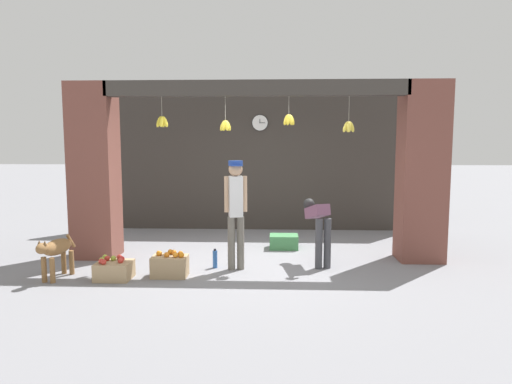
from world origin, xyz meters
TOP-DOWN VIEW (x-y plane):
  - ground_plane at (0.00, 0.00)m, footprint 60.00×60.00m
  - shop_back_wall at (0.00, 2.82)m, footprint 6.65×0.12m
  - shop_pillar_left at (-2.67, 0.30)m, footprint 0.70×0.60m
  - shop_pillar_right at (2.67, 0.30)m, footprint 0.70×0.60m
  - storefront_awning at (0.00, 0.12)m, footprint 4.75×0.32m
  - dog at (-2.75, -0.97)m, footprint 0.32×0.80m
  - shopkeeper at (-0.27, -0.39)m, footprint 0.34×0.28m
  - worker_stooping at (0.99, -0.08)m, footprint 0.39×0.76m
  - fruit_crate_oranges at (-1.19, -0.80)m, footprint 0.50×0.33m
  - fruit_crate_apples at (-1.95, -0.95)m, footprint 0.48×0.41m
  - produce_box_green at (0.48, 1.00)m, footprint 0.51×0.38m
  - water_bottle at (-0.60, -0.32)m, footprint 0.07×0.07m
  - wall_clock at (-0.01, 2.74)m, footprint 0.35×0.03m

SIDE VIEW (x-z plane):
  - ground_plane at x=0.00m, z-range 0.00..0.00m
  - produce_box_green at x=0.48m, z-range 0.00..0.25m
  - fruit_crate_apples at x=-1.95m, z-range -0.02..0.30m
  - water_bottle at x=-0.60m, z-range -0.01..0.29m
  - fruit_crate_oranges at x=-1.19m, z-range -0.02..0.35m
  - dog at x=-2.75m, z-range 0.10..0.71m
  - worker_stooping at x=0.99m, z-range 0.16..1.16m
  - shopkeeper at x=-0.27m, z-range 0.15..1.80m
  - shop_back_wall at x=0.00m, z-range 0.00..2.87m
  - shop_pillar_left at x=-2.67m, z-range 0.00..2.87m
  - shop_pillar_right at x=2.67m, z-range 0.00..2.87m
  - wall_clock at x=-0.01m, z-range 2.15..2.50m
  - storefront_awning at x=0.00m, z-range 2.32..3.13m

